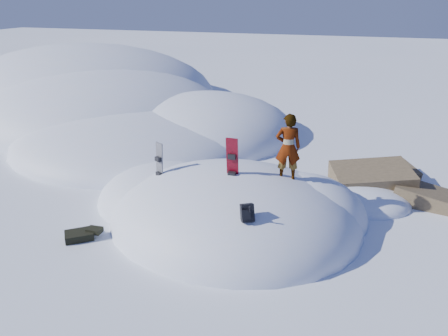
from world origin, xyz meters
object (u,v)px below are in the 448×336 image
(snowboard_red, at_px, (232,167))
(backpack, at_px, (247,213))
(person, at_px, (288,147))
(snowboard_dark, at_px, (159,168))

(snowboard_red, bearing_deg, backpack, -63.83)
(person, bearing_deg, snowboard_dark, -7.03)
(snowboard_red, xyz_separation_m, snowboard_dark, (-2.19, 0.12, -0.35))
(snowboard_red, relative_size, snowboard_dark, 1.11)
(snowboard_red, distance_m, backpack, 1.92)
(person, bearing_deg, backpack, 63.79)
(backpack, bearing_deg, snowboard_dark, 119.14)
(snowboard_red, distance_m, person, 1.54)
(snowboard_red, height_order, person, person)
(snowboard_dark, distance_m, backpack, 3.54)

